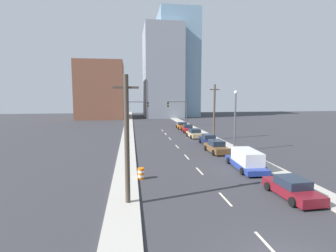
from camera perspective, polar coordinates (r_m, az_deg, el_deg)
The scene contains 26 objects.
sidewalk_left at distance 60.99m, azimuth -8.59°, elevation -0.00°, with size 2.07×103.36×0.16m.
sidewalk_right at distance 62.40m, azimuth 4.14°, elevation 0.21°, with size 2.07×103.36×0.16m.
lane_stripe_at_2m at distance 14.44m, azimuth 20.76°, elevation -22.99°, with size 0.16×2.40×0.01m, color beige.
lane_stripe_at_8m at distance 19.00m, azimuth 12.36°, elevation -15.27°, with size 0.16×2.40×0.01m, color beige.
lane_stripe_at_14m at distance 25.09m, azimuth 6.89°, elevation -9.71°, with size 0.16×2.40×0.01m, color beige.
lane_stripe_at_20m at distance 30.49m, azimuth 4.09°, elevation -6.73°, with size 0.16×2.40×0.01m, color beige.
lane_stripe_at_26m at distance 36.47m, azimuth 2.01°, elevation -4.50°, with size 0.16×2.40×0.01m, color beige.
lane_stripe_at_33m at distance 43.14m, azimuth 0.41°, elevation -2.76°, with size 0.16×2.40×0.01m, color beige.
lane_stripe_at_39m at distance 48.49m, azimuth -0.55°, elevation -1.72°, with size 0.16×2.40×0.01m, color beige.
lane_stripe_at_44m at distance 53.51m, azimuth -1.27°, elevation -0.93°, with size 0.16×2.40×0.01m, color beige.
building_brick_left at distance 85.67m, azimuth -14.37°, elevation 7.53°, with size 14.00×16.00×17.39m.
building_office_center at distance 90.12m, azimuth -1.34°, elevation 11.43°, with size 12.00×20.00×29.18m.
building_glass_right at distance 95.15m, azimuth 1.77°, elevation 12.96°, with size 13.00×20.00×35.10m.
traffic_signal_left at distance 59.60m, azimuth -7.30°, elevation 3.61°, with size 4.72×0.35×6.05m.
traffic_signal_right at distance 60.70m, azimuth 2.85°, elevation 3.71°, with size 4.72×0.35×6.05m.
utility_pole_left_near at distance 16.75m, azimuth -8.94°, elevation -2.91°, with size 1.60×0.32×8.34m.
utility_pole_right_mid at distance 42.41m, azimuth 10.02°, elevation 3.12°, with size 1.60×0.32×8.80m.
traffic_barrel at distance 22.67m, azimuth -5.91°, elevation -10.25°, with size 0.56×0.56×0.95m.
street_lamp at distance 33.85m, azimuth 14.40°, elevation 2.10°, with size 0.44×0.44×7.67m.
sedan_maroon at distance 20.59m, azimuth 25.41°, elevation -12.16°, with size 2.26×4.76×1.38m.
box_truck_blue at distance 26.45m, azimuth 16.70°, elevation -7.09°, with size 2.61×6.41×1.87m.
sedan_brown at distance 33.15m, azimuth 10.48°, elevation -4.52°, with size 2.19×4.71×1.53m.
sedan_navy at distance 38.32m, azimuth 8.81°, elevation -3.00°, with size 2.18×4.69×1.50m.
sedan_tan at distance 44.48m, azimuth 5.83°, elevation -1.66°, with size 2.28×4.39×1.44m.
sedan_red at distance 50.93m, azimuth 4.30°, elevation -0.58°, with size 2.26×4.69×1.45m.
sedan_orange at distance 56.01m, azimuth 3.09°, elevation 0.06°, with size 2.25×4.44×1.39m.
Camera 1 is at (-6.31, -8.91, 7.04)m, focal length 28.00 mm.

